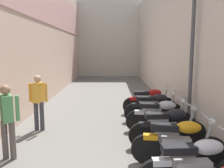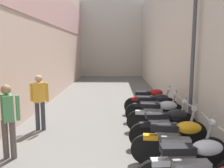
{
  "view_description": "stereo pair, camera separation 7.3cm",
  "coord_description": "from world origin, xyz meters",
  "px_view_note": "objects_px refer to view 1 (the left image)",
  "views": [
    {
      "loc": [
        0.29,
        -0.81,
        2.27
      ],
      "look_at": [
        0.25,
        6.33,
        1.21
      ],
      "focal_mm": 37.46,
      "sensor_mm": 36.0,
      "label": 1
    },
    {
      "loc": [
        0.36,
        -0.81,
        2.27
      ],
      "look_at": [
        0.25,
        6.33,
        1.21
      ],
      "focal_mm": 37.46,
      "sensor_mm": 36.0,
      "label": 2
    }
  ],
  "objects_px": {
    "motorcycle_fifth": "(161,115)",
    "pedestrian_mid_alley": "(8,116)",
    "motorcycle_seventh": "(151,100)",
    "street_lamp": "(190,39)",
    "pedestrian_further_down": "(40,98)",
    "motorcycle_third": "(180,141)",
    "motorcycle_second": "(198,165)",
    "motorcycle_sixth": "(155,107)",
    "motorcycle_fourth": "(169,126)"
  },
  "relations": [
    {
      "from": "motorcycle_fourth",
      "to": "motorcycle_third",
      "type": "bearing_deg",
      "value": -90.0
    },
    {
      "from": "motorcycle_second",
      "to": "motorcycle_fourth",
      "type": "bearing_deg",
      "value": 90.0
    },
    {
      "from": "motorcycle_fifth",
      "to": "pedestrian_mid_alley",
      "type": "relative_size",
      "value": 1.17
    },
    {
      "from": "motorcycle_second",
      "to": "motorcycle_sixth",
      "type": "height_order",
      "value": "same"
    },
    {
      "from": "motorcycle_seventh",
      "to": "street_lamp",
      "type": "bearing_deg",
      "value": -69.09
    },
    {
      "from": "motorcycle_sixth",
      "to": "motorcycle_third",
      "type": "bearing_deg",
      "value": -90.0
    },
    {
      "from": "motorcycle_sixth",
      "to": "street_lamp",
      "type": "height_order",
      "value": "street_lamp"
    },
    {
      "from": "motorcycle_sixth",
      "to": "pedestrian_mid_alley",
      "type": "distance_m",
      "value": 4.28
    },
    {
      "from": "pedestrian_mid_alley",
      "to": "pedestrian_further_down",
      "type": "relative_size",
      "value": 1.0
    },
    {
      "from": "motorcycle_third",
      "to": "motorcycle_fifth",
      "type": "xyz_separation_m",
      "value": [
        -0.0,
        1.81,
        0.0
      ]
    },
    {
      "from": "motorcycle_seventh",
      "to": "motorcycle_third",
      "type": "bearing_deg",
      "value": -90.0
    },
    {
      "from": "motorcycle_fifth",
      "to": "pedestrian_mid_alley",
      "type": "distance_m",
      "value": 3.81
    },
    {
      "from": "motorcycle_seventh",
      "to": "pedestrian_further_down",
      "type": "relative_size",
      "value": 1.18
    },
    {
      "from": "pedestrian_mid_alley",
      "to": "pedestrian_further_down",
      "type": "xyz_separation_m",
      "value": [
        0.09,
        1.76,
        0.0
      ]
    },
    {
      "from": "pedestrian_mid_alley",
      "to": "street_lamp",
      "type": "xyz_separation_m",
      "value": [
        4.15,
        1.59,
        1.62
      ]
    },
    {
      "from": "motorcycle_seventh",
      "to": "street_lamp",
      "type": "xyz_separation_m",
      "value": [
        0.69,
        -1.81,
        2.03
      ]
    },
    {
      "from": "motorcycle_third",
      "to": "motorcycle_seventh",
      "type": "height_order",
      "value": "same"
    },
    {
      "from": "motorcycle_second",
      "to": "pedestrian_further_down",
      "type": "distance_m",
      "value": 4.5
    },
    {
      "from": "motorcycle_seventh",
      "to": "street_lamp",
      "type": "relative_size",
      "value": 0.43
    },
    {
      "from": "motorcycle_second",
      "to": "motorcycle_third",
      "type": "xyz_separation_m",
      "value": [
        -0.0,
        0.95,
        0.0
      ]
    },
    {
      "from": "motorcycle_third",
      "to": "motorcycle_fourth",
      "type": "distance_m",
      "value": 0.88
    },
    {
      "from": "motorcycle_third",
      "to": "motorcycle_sixth",
      "type": "bearing_deg",
      "value": 90.0
    },
    {
      "from": "motorcycle_sixth",
      "to": "motorcycle_seventh",
      "type": "distance_m",
      "value": 0.91
    },
    {
      "from": "motorcycle_seventh",
      "to": "pedestrian_mid_alley",
      "type": "relative_size",
      "value": 1.18
    },
    {
      "from": "motorcycle_fifth",
      "to": "street_lamp",
      "type": "xyz_separation_m",
      "value": [
        0.69,
        0.04,
        2.03
      ]
    },
    {
      "from": "motorcycle_fourth",
      "to": "pedestrian_further_down",
      "type": "height_order",
      "value": "pedestrian_further_down"
    },
    {
      "from": "motorcycle_second",
      "to": "motorcycle_fifth",
      "type": "relative_size",
      "value": 1.0
    },
    {
      "from": "motorcycle_sixth",
      "to": "street_lamp",
      "type": "bearing_deg",
      "value": -52.53
    },
    {
      "from": "motorcycle_third",
      "to": "motorcycle_seventh",
      "type": "distance_m",
      "value": 3.66
    },
    {
      "from": "motorcycle_fourth",
      "to": "motorcycle_fifth",
      "type": "distance_m",
      "value": 0.92
    },
    {
      "from": "motorcycle_second",
      "to": "motorcycle_sixth",
      "type": "relative_size",
      "value": 1.0
    },
    {
      "from": "motorcycle_second",
      "to": "motorcycle_third",
      "type": "relative_size",
      "value": 1.0
    },
    {
      "from": "motorcycle_fifth",
      "to": "street_lamp",
      "type": "height_order",
      "value": "street_lamp"
    },
    {
      "from": "motorcycle_sixth",
      "to": "pedestrian_mid_alley",
      "type": "bearing_deg",
      "value": -144.12
    },
    {
      "from": "motorcycle_fourth",
      "to": "motorcycle_seventh",
      "type": "xyz_separation_m",
      "value": [
        0.0,
        2.78,
        0.0
      ]
    },
    {
      "from": "motorcycle_third",
      "to": "motorcycle_sixth",
      "type": "height_order",
      "value": "same"
    },
    {
      "from": "motorcycle_sixth",
      "to": "motorcycle_seventh",
      "type": "xyz_separation_m",
      "value": [
        -0.0,
        0.91,
        0.0
      ]
    },
    {
      "from": "motorcycle_fourth",
      "to": "pedestrian_mid_alley",
      "type": "height_order",
      "value": "pedestrian_mid_alley"
    },
    {
      "from": "motorcycle_second",
      "to": "street_lamp",
      "type": "height_order",
      "value": "street_lamp"
    },
    {
      "from": "motorcycle_fifth",
      "to": "street_lamp",
      "type": "bearing_deg",
      "value": 3.03
    },
    {
      "from": "pedestrian_further_down",
      "to": "motorcycle_fifth",
      "type": "bearing_deg",
      "value": -3.43
    },
    {
      "from": "pedestrian_further_down",
      "to": "street_lamp",
      "type": "xyz_separation_m",
      "value": [
        4.06,
        -0.17,
        1.62
      ]
    },
    {
      "from": "pedestrian_mid_alley",
      "to": "motorcycle_fifth",
      "type": "bearing_deg",
      "value": 24.26
    },
    {
      "from": "motorcycle_seventh",
      "to": "motorcycle_fifth",
      "type": "bearing_deg",
      "value": -90.0
    },
    {
      "from": "motorcycle_third",
      "to": "street_lamp",
      "type": "relative_size",
      "value": 0.43
    },
    {
      "from": "motorcycle_second",
      "to": "pedestrian_further_down",
      "type": "height_order",
      "value": "pedestrian_further_down"
    },
    {
      "from": "motorcycle_second",
      "to": "pedestrian_further_down",
      "type": "relative_size",
      "value": 1.18
    },
    {
      "from": "motorcycle_third",
      "to": "motorcycle_seventh",
      "type": "bearing_deg",
      "value": 90.0
    },
    {
      "from": "street_lamp",
      "to": "motorcycle_sixth",
      "type": "bearing_deg",
      "value": 127.47
    },
    {
      "from": "pedestrian_mid_alley",
      "to": "street_lamp",
      "type": "distance_m",
      "value": 4.73
    }
  ]
}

